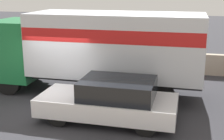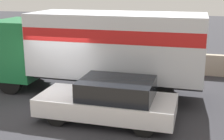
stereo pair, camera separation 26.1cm
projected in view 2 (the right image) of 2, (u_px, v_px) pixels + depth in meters
name	position (u px, v px, depth m)	size (l,w,h in m)	color
ground_plane	(52.00, 107.00, 11.46)	(80.00, 80.00, 0.00)	#2D2D33
stone_wall_backdrop	(101.00, 58.00, 16.96)	(60.00, 0.35, 1.05)	#A39984
box_truck	(99.00, 46.00, 12.50)	(8.55, 2.61, 3.31)	#196B38
car_hatchback	(110.00, 100.00, 10.16)	(4.51, 1.88, 1.44)	silver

